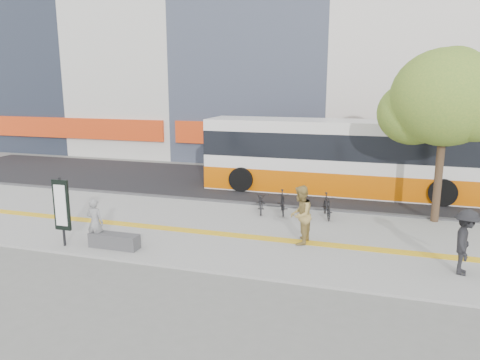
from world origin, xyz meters
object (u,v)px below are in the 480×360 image
(signboard, at_px, (62,206))
(pedestrian_dark, at_px, (465,242))
(pedestrian_tan, at_px, (300,215))
(street_tree, at_px, (445,100))
(bus, at_px, (339,159))
(bench, at_px, (114,241))
(seated_woman, at_px, (95,222))

(signboard, relative_size, pedestrian_dark, 1.23)
(signboard, relative_size, pedestrian_tan, 1.17)
(pedestrian_tan, bearing_deg, pedestrian_dark, 82.05)
(street_tree, bearing_deg, bus, 136.21)
(bench, bearing_deg, pedestrian_dark, 5.96)
(seated_woman, xyz_separation_m, pedestrian_dark, (10.69, 1.01, 0.14))
(bus, xyz_separation_m, seated_woman, (-6.62, -9.67, -0.79))
(street_tree, bearing_deg, pedestrian_tan, -137.80)
(bench, distance_m, bus, 11.45)
(bench, xyz_separation_m, pedestrian_dark, (10.01, 1.05, 0.67))
(bus, distance_m, seated_woman, 11.74)
(street_tree, distance_m, seated_woman, 12.60)
(pedestrian_tan, bearing_deg, seated_woman, -66.70)
(seated_woman, xyz_separation_m, pedestrian_tan, (6.11, 2.05, 0.19))
(seated_woman, height_order, pedestrian_dark, pedestrian_dark)
(bus, distance_m, pedestrian_tan, 7.66)
(street_tree, relative_size, bus, 0.50)
(bus, relative_size, pedestrian_dark, 7.02)
(street_tree, xyz_separation_m, bus, (-3.84, 3.68, -2.88))
(signboard, xyz_separation_m, bus, (7.54, 10.01, 0.26))
(bench, xyz_separation_m, seated_woman, (-0.67, 0.03, 0.53))
(pedestrian_dark, bearing_deg, street_tree, 13.30)
(seated_woman, bearing_deg, signboard, 18.45)
(bus, bearing_deg, signboard, -127.01)
(pedestrian_dark, bearing_deg, signboard, 107.27)
(signboard, xyz_separation_m, pedestrian_dark, (11.61, 1.35, -0.39))
(bench, distance_m, pedestrian_dark, 10.09)
(bench, xyz_separation_m, street_tree, (9.78, 6.02, 4.21))
(signboard, relative_size, bus, 0.18)
(signboard, xyz_separation_m, pedestrian_tan, (7.03, 2.38, -0.35))
(bench, height_order, pedestrian_dark, pedestrian_dark)
(bench, bearing_deg, pedestrian_tan, 20.93)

